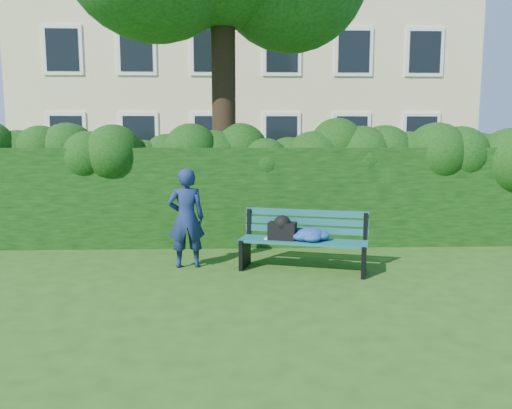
{
  "coord_description": "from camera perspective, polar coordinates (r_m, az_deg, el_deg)",
  "views": [
    {
      "loc": [
        -0.28,
        -7.07,
        2.0
      ],
      "look_at": [
        0.0,
        0.6,
        0.95
      ],
      "focal_mm": 35.0,
      "sensor_mm": 36.0,
      "label": 1
    }
  ],
  "objects": [
    {
      "name": "apartment_building",
      "position": [
        21.43,
        -1.36,
        18.57
      ],
      "size": [
        16.0,
        8.08,
        12.0
      ],
      "color": "beige",
      "rests_on": "ground"
    },
    {
      "name": "park_bench",
      "position": [
        7.5,
        5.2,
        -3.77
      ],
      "size": [
        1.96,
        1.06,
        0.89
      ],
      "rotation": [
        0.0,
        0.0,
        -0.28
      ],
      "color": "#115055",
      "rests_on": "ground"
    },
    {
      "name": "ground",
      "position": [
        7.35,
        0.17,
        -8.0
      ],
      "size": [
        80.0,
        80.0,
        0.0
      ],
      "primitive_type": "plane",
      "color": "#2A4A17",
      "rests_on": "ground"
    },
    {
      "name": "hedge",
      "position": [
        9.34,
        -0.35,
        1.03
      ],
      "size": [
        10.0,
        1.0,
        1.8
      ],
      "color": "black",
      "rests_on": "ground"
    },
    {
      "name": "man_reading",
      "position": [
        7.68,
        -7.97,
        -1.55
      ],
      "size": [
        0.61,
        0.45,
        1.53
      ],
      "primitive_type": "imported",
      "rotation": [
        0.0,
        0.0,
        3.29
      ],
      "color": "navy",
      "rests_on": "ground"
    }
  ]
}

